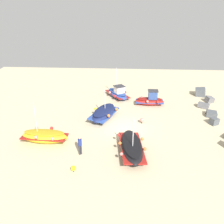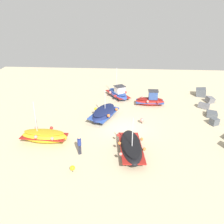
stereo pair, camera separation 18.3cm
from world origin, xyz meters
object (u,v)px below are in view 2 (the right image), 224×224
at_px(fishing_boat_3, 131,147).
at_px(fishing_boat_4, 104,113).
at_px(mooring_buoy_1, 73,168).
at_px(person_walking, 79,144).
at_px(fishing_boat_0, 44,136).
at_px(mooring_buoy_0, 142,120).
at_px(fishing_boat_1, 150,100).
at_px(fishing_boat_2, 118,93).

relative_size(fishing_boat_3, fishing_boat_4, 1.08).
xyz_separation_m(fishing_boat_3, mooring_buoy_1, (2.89, -4.48, -0.25)).
height_order(person_walking, mooring_buoy_1, person_walking).
height_order(fishing_boat_0, fishing_boat_4, fishing_boat_0).
xyz_separation_m(fishing_boat_0, mooring_buoy_0, (-4.37, 9.20, -0.19)).
bearing_deg(mooring_buoy_0, fishing_boat_3, -11.71).
distance_m(mooring_buoy_0, mooring_buoy_1, 10.28).
xyz_separation_m(fishing_boat_1, person_walking, (11.42, -6.78, 0.35)).
bearing_deg(mooring_buoy_0, person_walking, -41.97).
distance_m(fishing_boat_2, mooring_buoy_0, 8.24).
bearing_deg(fishing_boat_3, fishing_boat_1, -18.83).
bearing_deg(fishing_boat_2, fishing_boat_1, 28.18).
xyz_separation_m(fishing_boat_1, fishing_boat_2, (-2.45, -4.16, -0.08)).
relative_size(fishing_boat_0, mooring_buoy_1, 8.14).
bearing_deg(fishing_boat_2, mooring_buoy_1, -40.89).
relative_size(person_walking, mooring_buoy_1, 3.20).
height_order(fishing_boat_1, person_walking, fishing_boat_1).
height_order(fishing_boat_1, mooring_buoy_0, fishing_boat_1).
bearing_deg(fishing_boat_3, fishing_boat_0, 74.23).
relative_size(fishing_boat_1, fishing_boat_4, 0.72).
distance_m(fishing_boat_3, mooring_buoy_1, 5.34).
bearing_deg(fishing_boat_2, mooring_buoy_0, -10.54).
distance_m(fishing_boat_2, fishing_boat_4, 6.77).
distance_m(fishing_boat_1, fishing_boat_4, 6.85).
bearing_deg(fishing_boat_4, person_walking, 9.35).
bearing_deg(person_walking, fishing_boat_1, 109.30).
bearing_deg(fishing_boat_4, fishing_boat_2, -170.39).
xyz_separation_m(fishing_boat_4, mooring_buoy_1, (9.63, -1.49, -0.27)).
bearing_deg(fishing_boat_4, fishing_boat_1, 148.06).
xyz_separation_m(fishing_boat_4, person_walking, (7.22, -1.38, 0.39)).
height_order(fishing_boat_4, mooring_buoy_0, fishing_boat_4).
distance_m(fishing_boat_2, fishing_boat_3, 13.51).
distance_m(fishing_boat_3, fishing_boat_4, 7.37).
relative_size(fishing_boat_1, fishing_boat_2, 0.80).
height_order(fishing_boat_0, fishing_boat_3, fishing_boat_0).
relative_size(fishing_boat_1, fishing_boat_3, 0.67).
relative_size(fishing_boat_0, person_walking, 2.55).
height_order(fishing_boat_2, fishing_boat_3, fishing_boat_2).
relative_size(fishing_boat_4, person_walking, 2.89).
bearing_deg(mooring_buoy_1, fishing_boat_0, -139.97).
relative_size(mooring_buoy_0, mooring_buoy_1, 1.22).
bearing_deg(person_walking, mooring_buoy_1, -42.69).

